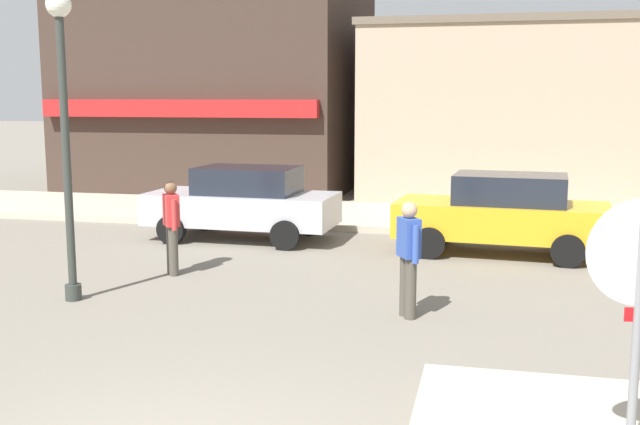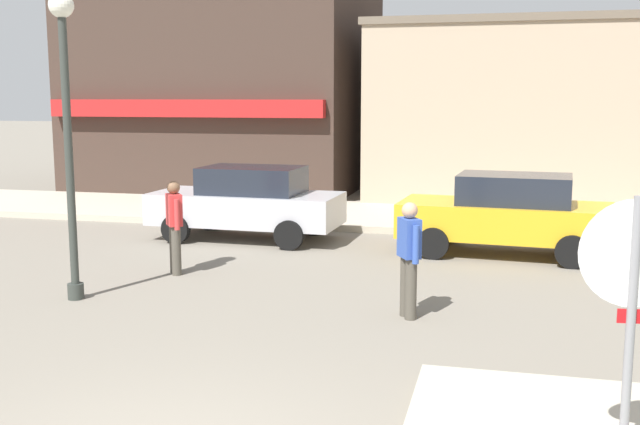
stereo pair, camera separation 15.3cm
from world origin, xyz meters
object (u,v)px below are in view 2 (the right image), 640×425
Objects in this scene: stop_sign at (632,300)px; parked_car_second at (507,213)px; pedestrian_crossing_near at (409,256)px; pedestrian_crossing_far at (175,224)px; parked_car_nearest at (248,202)px; lamp_post at (66,101)px.

stop_sign reaches higher than parked_car_second.
pedestrian_crossing_near and pedestrian_crossing_far have the same top height.
parked_car_second is (5.38, -0.30, 0.00)m from parked_car_nearest.
stop_sign is 1.43× the size of pedestrian_crossing_far.
pedestrian_crossing_far is at bearing 159.02° from pedestrian_crossing_near.
pedestrian_crossing_far is (-6.39, 5.81, -0.65)m from stop_sign.
lamp_post reaches higher than parked_car_second.
pedestrian_crossing_far is (-4.21, 1.61, 0.00)m from pedestrian_crossing_near.
parked_car_second is (6.30, 4.89, -2.15)m from lamp_post.
stop_sign is at bearing -28.84° from lamp_post.
lamp_post is (-7.17, 3.95, 1.44)m from stop_sign.
lamp_post reaches higher than pedestrian_crossing_far.
pedestrian_crossing_near is (-2.18, 4.19, -0.65)m from stop_sign.
stop_sign is 4.77m from pedestrian_crossing_near.
lamp_post is 2.82× the size of pedestrian_crossing_far.
stop_sign is 11.09m from parked_car_nearest.
stop_sign is 0.57× the size of parked_car_nearest.
pedestrian_crossing_near is at bearing 2.80° from lamp_post.
lamp_post is 2.82× the size of pedestrian_crossing_near.
lamp_post is 1.12× the size of parked_car_nearest.
pedestrian_crossing_near is at bearing -50.62° from parked_car_nearest.
lamp_post is at bearing -142.22° from parked_car_second.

